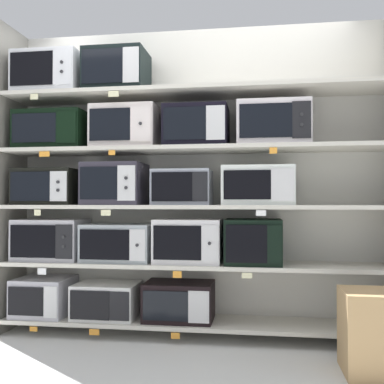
% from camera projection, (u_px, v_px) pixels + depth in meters
% --- Properties ---
extents(back_panel, '(3.15, 0.04, 2.46)m').
position_uv_depth(back_panel, '(196.00, 178.00, 3.72)').
color(back_panel, beige).
rests_on(back_panel, ground).
extents(upright_left, '(0.05, 0.44, 2.46)m').
position_uv_depth(upright_left, '(11.00, 178.00, 3.70)').
color(upright_left, gray).
rests_on(upright_left, ground).
extents(shelf_0, '(2.95, 0.44, 0.03)m').
position_uv_depth(shelf_0, '(192.00, 322.00, 3.46)').
color(shelf_0, beige).
rests_on(shelf_0, ground).
extents(microwave_0, '(0.42, 0.41, 0.30)m').
position_uv_depth(microwave_0, '(44.00, 296.00, 3.63)').
color(microwave_0, '#A3A1AA').
rests_on(microwave_0, shelf_0).
extents(microwave_1, '(0.49, 0.38, 0.27)m').
position_uv_depth(microwave_1, '(107.00, 300.00, 3.56)').
color(microwave_1, silver).
rests_on(microwave_1, shelf_0).
extents(microwave_2, '(0.52, 0.36, 0.29)m').
position_uv_depth(microwave_2, '(179.00, 301.00, 3.47)').
color(microwave_2, black).
rests_on(microwave_2, shelf_0).
extents(price_tag_0, '(0.06, 0.00, 0.04)m').
position_uv_depth(price_tag_0, '(34.00, 329.00, 3.41)').
color(price_tag_0, orange).
extents(price_tag_1, '(0.08, 0.00, 0.04)m').
position_uv_depth(price_tag_1, '(94.00, 332.00, 3.34)').
color(price_tag_1, orange).
extents(price_tag_2, '(0.07, 0.00, 0.04)m').
position_uv_depth(price_tag_2, '(175.00, 336.00, 3.25)').
color(price_tag_2, orange).
extents(shelf_1, '(2.95, 0.44, 0.03)m').
position_uv_depth(shelf_1, '(192.00, 264.00, 3.47)').
color(shelf_1, beige).
extents(microwave_3, '(0.53, 0.38, 0.33)m').
position_uv_depth(microwave_3, '(51.00, 239.00, 3.64)').
color(microwave_3, '#B4B2BA').
rests_on(microwave_3, shelf_1).
extents(microwave_4, '(0.54, 0.38, 0.29)m').
position_uv_depth(microwave_4, '(119.00, 243.00, 3.55)').
color(microwave_4, '#9BA4A9').
rests_on(microwave_4, shelf_1).
extents(microwave_5, '(0.51, 0.38, 0.33)m').
position_uv_depth(microwave_5, '(188.00, 241.00, 3.47)').
color(microwave_5, silver).
rests_on(microwave_5, shelf_1).
extents(microwave_6, '(0.42, 0.40, 0.34)m').
position_uv_depth(microwave_6, '(253.00, 241.00, 3.40)').
color(microwave_6, black).
rests_on(microwave_6, shelf_1).
extents(price_tag_3, '(0.07, 0.00, 0.05)m').
position_uv_depth(price_tag_3, '(42.00, 271.00, 3.41)').
color(price_tag_3, white).
extents(price_tag_4, '(0.07, 0.00, 0.05)m').
position_uv_depth(price_tag_4, '(177.00, 275.00, 3.26)').
color(price_tag_4, orange).
extents(price_tag_5, '(0.07, 0.00, 0.04)m').
position_uv_depth(price_tag_5, '(247.00, 276.00, 3.19)').
color(price_tag_5, beige).
extents(shelf_2, '(2.95, 0.44, 0.03)m').
position_uv_depth(shelf_2, '(192.00, 207.00, 3.48)').
color(shelf_2, beige).
extents(microwave_7, '(0.49, 0.39, 0.29)m').
position_uv_depth(microwave_7, '(49.00, 187.00, 3.65)').
color(microwave_7, black).
rests_on(microwave_7, shelf_2).
extents(microwave_8, '(0.45, 0.43, 0.33)m').
position_uv_depth(microwave_8, '(115.00, 184.00, 3.57)').
color(microwave_8, '#312D38').
rests_on(microwave_8, shelf_2).
extents(microwave_9, '(0.45, 0.34, 0.27)m').
position_uv_depth(microwave_9, '(182.00, 187.00, 3.49)').
color(microwave_9, '#969CA9').
rests_on(microwave_9, shelf_2).
extents(microwave_10, '(0.53, 0.37, 0.29)m').
position_uv_depth(microwave_10, '(258.00, 186.00, 3.41)').
color(microwave_10, white).
rests_on(microwave_10, shelf_2).
extents(price_tag_6, '(0.05, 0.00, 0.05)m').
position_uv_depth(price_tag_6, '(37.00, 213.00, 3.42)').
color(price_tag_6, beige).
extents(price_tag_7, '(0.08, 0.00, 0.04)m').
position_uv_depth(price_tag_7, '(106.00, 213.00, 3.35)').
color(price_tag_7, beige).
extents(price_tag_8, '(0.07, 0.00, 0.04)m').
position_uv_depth(price_tag_8, '(261.00, 213.00, 3.18)').
color(price_tag_8, white).
extents(shelf_3, '(2.95, 0.44, 0.03)m').
position_uv_depth(shelf_3, '(192.00, 150.00, 3.49)').
color(shelf_3, beige).
extents(microwave_11, '(0.56, 0.36, 0.31)m').
position_uv_depth(microwave_11, '(53.00, 131.00, 3.65)').
color(microwave_11, black).
rests_on(microwave_11, shelf_3).
extents(microwave_12, '(0.51, 0.34, 0.34)m').
position_uv_depth(microwave_12, '(126.00, 128.00, 3.57)').
color(microwave_12, silver).
rests_on(microwave_12, shelf_3).
extents(microwave_13, '(0.48, 0.39, 0.31)m').
position_uv_depth(microwave_13, '(197.00, 127.00, 3.48)').
color(microwave_13, black).
rests_on(microwave_13, shelf_3).
extents(microwave_14, '(0.54, 0.35, 0.33)m').
position_uv_depth(microwave_14, '(273.00, 124.00, 3.40)').
color(microwave_14, silver).
rests_on(microwave_14, shelf_3).
extents(price_tag_9, '(0.08, 0.00, 0.04)m').
position_uv_depth(price_tag_9, '(44.00, 154.00, 3.43)').
color(price_tag_9, orange).
extents(price_tag_10, '(0.05, 0.00, 0.04)m').
position_uv_depth(price_tag_10, '(112.00, 153.00, 3.35)').
color(price_tag_10, orange).
extents(price_tag_11, '(0.05, 0.00, 0.04)m').
position_uv_depth(price_tag_11, '(273.00, 151.00, 3.18)').
color(price_tag_11, orange).
extents(shelf_4, '(2.95, 0.44, 0.03)m').
position_uv_depth(shelf_4, '(192.00, 93.00, 3.50)').
color(shelf_4, beige).
extents(microwave_15, '(0.53, 0.43, 0.33)m').
position_uv_depth(microwave_15, '(52.00, 76.00, 3.66)').
color(microwave_15, silver).
rests_on(microwave_15, shelf_4).
extents(microwave_16, '(0.48, 0.38, 0.34)m').
position_uv_depth(microwave_16, '(117.00, 73.00, 3.59)').
color(microwave_16, black).
rests_on(microwave_16, shelf_4).
extents(price_tag_12, '(0.06, 0.00, 0.04)m').
position_uv_depth(price_tag_12, '(34.00, 97.00, 3.45)').
color(price_tag_12, beige).
extents(price_tag_13, '(0.08, 0.00, 0.04)m').
position_uv_depth(price_tag_13, '(113.00, 94.00, 3.36)').
color(price_tag_13, beige).
extents(shipping_carton, '(0.37, 0.37, 0.50)m').
position_uv_depth(shipping_carton, '(374.00, 332.00, 2.72)').
color(shipping_carton, tan).
rests_on(shipping_carton, ground).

